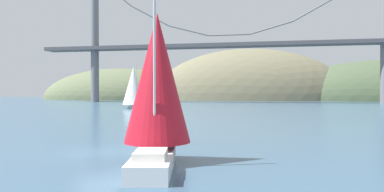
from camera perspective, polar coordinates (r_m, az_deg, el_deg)
name	(u,v)px	position (r m, az deg, el deg)	size (l,w,h in m)	color
ground_plane	(98,152)	(22.94, -15.08, -8.81)	(360.00, 360.00, 0.00)	#385670
headland_left	(119,99)	(168.40, -11.76, -0.51)	(74.28, 44.00, 28.85)	#5B6647
headland_right	(384,100)	(163.24, 28.78, -0.64)	(85.18, 44.00, 33.09)	#425138
headland_center	(248,100)	(155.45, 9.10, -0.62)	(86.11, 44.00, 44.69)	#6B664C
suspension_bridge	(229,41)	(116.94, 6.01, 8.97)	(130.74, 6.00, 44.65)	slate
sailboat_crimson_sail	(157,85)	(18.58, -5.74, 1.77)	(4.15, 7.07, 8.30)	white
sailboat_white_mainsail	(134,87)	(78.33, -9.47, 1.53)	(7.73, 8.21, 9.91)	white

